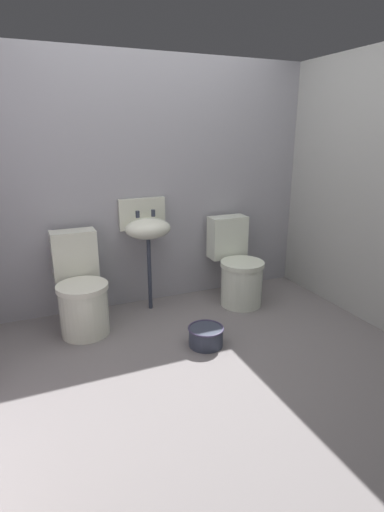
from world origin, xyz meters
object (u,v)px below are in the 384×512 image
at_px(toilet_left, 81,292).
at_px(toilet_right, 237,269).
at_px(bucket, 206,336).
at_px(sink, 147,227).

xyz_separation_m(toilet_left, toilet_right, (1.43, -0.00, 0.00)).
distance_m(toilet_left, bucket, 1.06).
bearing_deg(toilet_left, toilet_right, 179.08).
xyz_separation_m(toilet_left, sink, (0.62, 0.19, 0.43)).
bearing_deg(toilet_right, toilet_left, -0.01).
distance_m(toilet_right, bucket, 0.92).
distance_m(toilet_left, toilet_right, 1.43).
relative_size(toilet_left, toilet_right, 1.00).
relative_size(toilet_right, sink, 0.79).
bearing_deg(sink, bucket, -77.06).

